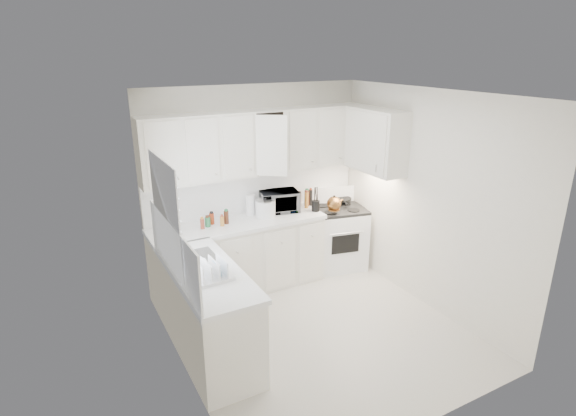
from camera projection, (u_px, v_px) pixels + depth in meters
floor at (318, 330)px, 5.18m from camera, size 3.20×3.20×0.00m
ceiling at (323, 94)px, 4.33m from camera, size 3.20×3.20×0.00m
wall_back at (256, 185)px, 6.08m from camera, size 3.00×0.00×3.00m
wall_front at (435, 290)px, 3.42m from camera, size 3.00×0.00×3.00m
wall_left at (177, 252)px, 4.08m from camera, size 0.00×3.20×3.20m
wall_right at (427, 201)px, 5.43m from camera, size 0.00×3.20×3.20m
window_blinds at (167, 213)px, 4.29m from camera, size 0.06×0.96×1.06m
lower_cabinets_back at (239, 258)px, 5.93m from camera, size 2.22×0.60×0.90m
lower_cabinets_left at (208, 315)px, 4.66m from camera, size 0.60×1.60×0.90m
countertop_back at (238, 224)px, 5.77m from camera, size 2.24×0.64×0.05m
countertop_left at (206, 273)px, 4.50m from camera, size 0.64×1.62×0.05m
backsplash_back at (256, 191)px, 6.10m from camera, size 2.98×0.02×0.55m
backsplash_left at (173, 251)px, 4.27m from camera, size 0.02×1.60×0.55m
upper_cabinets_back at (261, 173)px, 5.88m from camera, size 3.00×0.33×0.80m
upper_cabinets_right at (374, 171)px, 5.97m from camera, size 0.33×0.90×0.80m
sink at (194, 247)px, 4.75m from camera, size 0.42×0.38×0.30m
stove at (337, 230)px, 6.54m from camera, size 0.85×0.75×1.14m
tea_kettle at (334, 203)px, 6.17m from camera, size 0.30×0.28×0.22m
frying_pan at (342, 198)px, 6.62m from camera, size 0.40×0.51×0.04m
microwave at (279, 199)px, 6.09m from camera, size 0.55×0.38×0.34m
rice_cooker at (265, 207)px, 5.91m from camera, size 0.30×0.30×0.26m
paper_towel at (250, 205)px, 5.98m from camera, size 0.12×0.12×0.27m
utensil_crock at (316, 199)px, 6.09m from camera, size 0.14×0.14×0.35m
dish_rack at (209, 269)px, 4.29m from camera, size 0.41×0.32×0.22m
spice_left_0 at (199, 220)px, 5.64m from camera, size 0.06×0.06×0.13m
spice_left_1 at (208, 221)px, 5.60m from camera, size 0.06×0.06×0.13m
spice_left_2 at (211, 218)px, 5.71m from camera, size 0.06×0.06×0.13m
spice_left_3 at (219, 219)px, 5.67m from camera, size 0.06×0.06×0.13m
spice_left_4 at (222, 216)px, 5.78m from camera, size 0.06×0.06×0.13m
sauce_right_0 at (299, 200)px, 6.31m from camera, size 0.06×0.06×0.19m
sauce_right_1 at (304, 200)px, 6.28m from camera, size 0.06×0.06×0.19m
sauce_right_2 at (305, 198)px, 6.36m from camera, size 0.06×0.06×0.19m
sauce_right_3 at (311, 199)px, 6.33m from camera, size 0.06×0.06×0.19m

